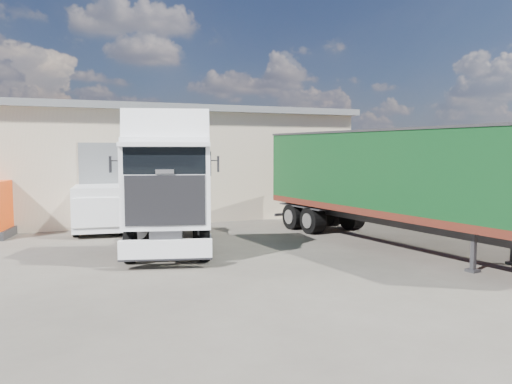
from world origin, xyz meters
name	(u,v)px	position (x,y,z in m)	size (l,w,h in m)	color
ground	(263,279)	(0.00, 0.00, 0.00)	(120.00, 120.00, 0.00)	black
warehouse	(31,162)	(-6.00, 16.00, 2.66)	(30.60, 12.60, 5.42)	beige
brick_boundary_wall	(446,195)	(11.50, 6.00, 1.25)	(0.35, 26.00, 2.50)	maroon
tractor_unit	(169,195)	(-1.54, 4.06, 1.89)	(4.18, 7.04, 4.50)	black
box_trailer	(394,175)	(5.95, 2.54, 2.44)	(4.18, 12.25, 4.00)	#2D2D30
panel_van	(100,207)	(-3.21, 9.61, 0.98)	(2.45, 4.83, 1.89)	black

